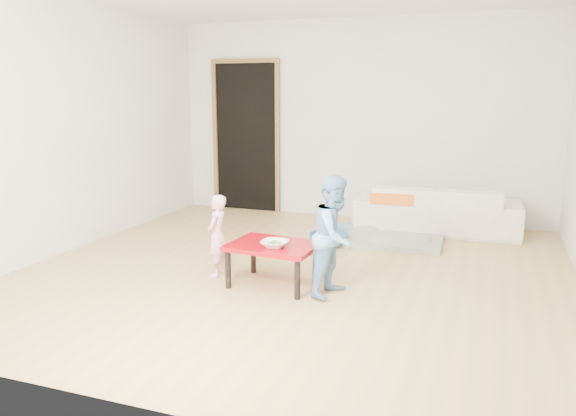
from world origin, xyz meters
The scene contains 13 objects.
floor centered at (0.00, 0.00, 0.00)m, with size 5.00×5.00×0.01m, color tan.
back_wall centered at (0.00, 2.50, 1.30)m, with size 5.00×0.02×2.60m, color white.
left_wall centered at (-2.50, 0.00, 1.30)m, with size 0.02×5.00×2.60m, color white.
doorway centered at (-1.60, 2.48, 1.02)m, with size 1.02×0.08×2.11m, color brown, non-canonical shape.
sofa centered at (1.10, 2.05, 0.28)m, with size 1.92×0.75×0.56m, color white.
cushion centered at (0.61, 1.85, 0.44)m, with size 0.50×0.44×0.13m, color orange.
red_table centered at (-0.05, -0.43, 0.19)m, with size 0.75×0.56×0.38m, color #9A080E, non-canonical shape.
bowl centered at (0.00, -0.53, 0.40)m, with size 0.23×0.23×0.06m, color white.
broccoli centered at (0.00, -0.53, 0.40)m, with size 0.12×0.12×0.06m, color #2D5919, non-canonical shape.
child_pink centered at (-0.63, -0.36, 0.38)m, with size 0.28×0.18×0.75m, color pink.
child_blue centered at (0.51, -0.46, 0.50)m, with size 0.49×0.38×1.01m, color #60A7DF.
basin centered at (0.05, 0.97, 0.07)m, with size 0.43×0.43×0.14m, color #28609A.
blanket centered at (0.64, 1.45, 0.03)m, with size 1.18×0.98×0.06m, color #AAA296, non-canonical shape.
Camera 1 is at (1.68, -4.80, 1.67)m, focal length 35.00 mm.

